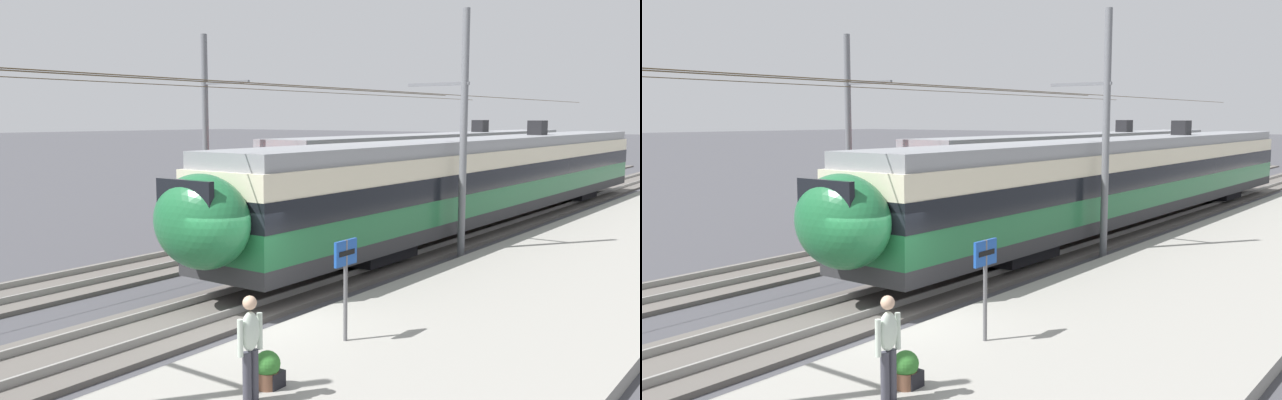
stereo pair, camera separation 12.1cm
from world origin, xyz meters
TOP-DOWN VIEW (x-y plane):
  - ground_plane at (0.00, 0.00)m, footprint 400.00×400.00m
  - platform_slab at (0.00, -4.08)m, footprint 120.00×6.69m
  - track_near at (0.00, 1.65)m, footprint 120.00×3.00m
  - track_far at (0.00, 6.83)m, footprint 120.00×3.00m
  - train_near_platform at (16.75, 1.65)m, footprint 34.94×2.93m
  - train_far_track at (22.51, 6.83)m, footprint 29.98×2.87m
  - catenary_mast_mid at (9.93, -0.15)m, footprint 38.03×2.22m
  - catenary_mast_far_side at (7.19, 8.76)m, footprint 38.03×2.37m
  - platform_sign at (-0.11, -2.53)m, footprint 0.70×0.08m
  - passenger_walking at (-3.43, -3.05)m, footprint 0.53×0.22m
  - handbag_beside_passenger at (-2.76, -2.99)m, footprint 0.32×0.18m
  - potted_plant_platform_edge at (-2.85, -2.89)m, footprint 0.43×0.43m

SIDE VIEW (x-z plane):
  - ground_plane at x=0.00m, z-range 0.00..0.00m
  - track_near at x=0.00m, z-range -0.07..0.21m
  - track_far at x=0.00m, z-range -0.07..0.21m
  - platform_slab at x=0.00m, z-range 0.00..0.30m
  - handbag_beside_passenger at x=-2.76m, z-range 0.24..0.64m
  - potted_plant_platform_edge at x=-2.85m, z-range 0.33..0.95m
  - passenger_walking at x=-3.43m, z-range 0.40..2.09m
  - platform_sign at x=-0.11m, z-range 0.77..2.79m
  - train_far_track at x=22.51m, z-range 0.09..4.36m
  - train_near_platform at x=16.75m, z-range 0.10..4.37m
  - catenary_mast_far_side at x=7.19m, z-range 0.18..7.93m
  - catenary_mast_mid at x=9.93m, z-range 0.13..8.31m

